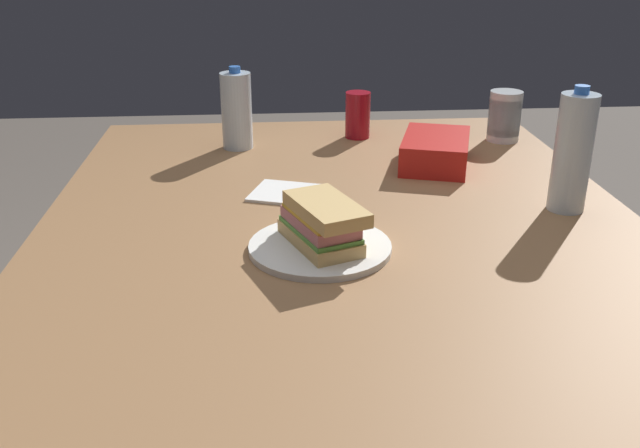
# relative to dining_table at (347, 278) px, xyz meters

# --- Properties ---
(dining_table) EXTENTS (1.68, 1.17, 0.77)m
(dining_table) POSITION_rel_dining_table_xyz_m (0.00, 0.00, 0.00)
(dining_table) COLOR #9E7047
(dining_table) RESTS_ON ground_plane
(paper_plate) EXTENTS (0.25, 0.25, 0.01)m
(paper_plate) POSITION_rel_dining_table_xyz_m (0.04, -0.05, 0.09)
(paper_plate) COLOR white
(paper_plate) RESTS_ON dining_table
(sandwich) EXTENTS (0.20, 0.16, 0.08)m
(sandwich) POSITION_rel_dining_table_xyz_m (0.05, -0.05, 0.13)
(sandwich) COLOR #DBB26B
(sandwich) RESTS_ON paper_plate
(soda_can_red) EXTENTS (0.07, 0.07, 0.12)m
(soda_can_red) POSITION_rel_dining_table_xyz_m (-0.66, 0.10, 0.14)
(soda_can_red) COLOR maroon
(soda_can_red) RESTS_ON dining_table
(chip_bag) EXTENTS (0.26, 0.21, 0.07)m
(chip_bag) POSITION_rel_dining_table_xyz_m (-0.41, 0.26, 0.11)
(chip_bag) COLOR red
(chip_bag) RESTS_ON dining_table
(water_bottle_tall) EXTENTS (0.07, 0.07, 0.25)m
(water_bottle_tall) POSITION_rel_dining_table_xyz_m (-0.11, 0.45, 0.20)
(water_bottle_tall) COLOR silver
(water_bottle_tall) RESTS_ON dining_table
(plastic_cup_stack) EXTENTS (0.08, 0.08, 0.13)m
(plastic_cup_stack) POSITION_rel_dining_table_xyz_m (-0.60, 0.48, 0.14)
(plastic_cup_stack) COLOR silver
(plastic_cup_stack) RESTS_ON dining_table
(water_bottle_spare) EXTENTS (0.08, 0.08, 0.21)m
(water_bottle_spare) POSITION_rel_dining_table_xyz_m (-0.59, -0.21, 0.18)
(water_bottle_spare) COLOR silver
(water_bottle_spare) RESTS_ON dining_table
(paper_napkin) EXTENTS (0.17, 0.17, 0.01)m
(paper_napkin) POSITION_rel_dining_table_xyz_m (-0.24, -0.11, 0.08)
(paper_napkin) COLOR white
(paper_napkin) RESTS_ON dining_table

